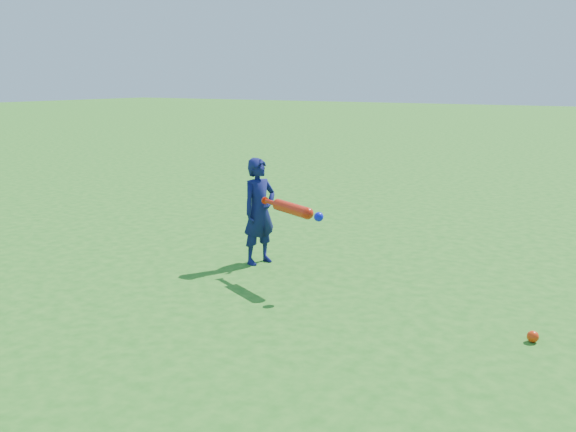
% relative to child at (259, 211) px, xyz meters
% --- Properties ---
extents(ground, '(80.00, 80.00, 0.00)m').
position_rel_child_xyz_m(ground, '(-0.12, -0.48, -0.51)').
color(ground, '#206919').
rests_on(ground, ground).
extents(child, '(0.33, 0.42, 1.01)m').
position_rel_child_xyz_m(child, '(0.00, 0.00, 0.00)').
color(child, '#11144F').
rests_on(child, ground).
extents(ground_ball_red, '(0.08, 0.08, 0.08)m').
position_rel_child_xyz_m(ground_ball_red, '(2.64, -0.61, -0.47)').
color(ground_ball_red, red).
rests_on(ground_ball_red, ground).
extents(bat_swing, '(0.82, 0.43, 0.10)m').
position_rel_child_xyz_m(bat_swing, '(0.60, -0.34, 0.14)').
color(bat_swing, red).
rests_on(bat_swing, ground).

